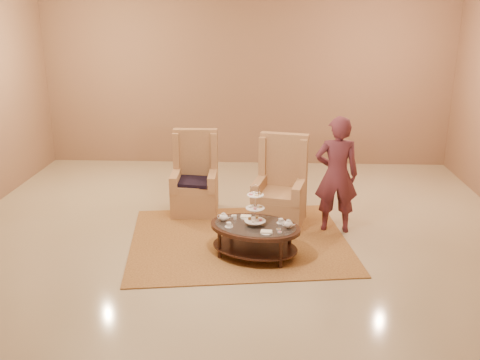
{
  "coord_description": "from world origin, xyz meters",
  "views": [
    {
      "loc": [
        0.36,
        -6.57,
        3.04
      ],
      "look_at": [
        0.05,
        0.2,
        0.85
      ],
      "focal_mm": 40.0,
      "sensor_mm": 36.0,
      "label": 1
    }
  ],
  "objects_px": {
    "person": "(337,175)",
    "armchair_right": "(281,194)",
    "tea_table": "(255,231)",
    "armchair_left": "(195,185)"
  },
  "relations": [
    {
      "from": "tea_table",
      "to": "armchair_right",
      "type": "distance_m",
      "value": 1.23
    },
    {
      "from": "armchair_left",
      "to": "person",
      "type": "bearing_deg",
      "value": -19.81
    },
    {
      "from": "armchair_left",
      "to": "person",
      "type": "xyz_separation_m",
      "value": [
        2.07,
        -0.68,
        0.4
      ]
    },
    {
      "from": "armchair_right",
      "to": "person",
      "type": "height_order",
      "value": "person"
    },
    {
      "from": "person",
      "to": "armchair_right",
      "type": "bearing_deg",
      "value": -18.46
    },
    {
      "from": "tea_table",
      "to": "person",
      "type": "height_order",
      "value": "person"
    },
    {
      "from": "armchair_right",
      "to": "person",
      "type": "xyz_separation_m",
      "value": [
        0.76,
        -0.27,
        0.39
      ]
    },
    {
      "from": "armchair_left",
      "to": "armchair_right",
      "type": "bearing_deg",
      "value": -18.89
    },
    {
      "from": "tea_table",
      "to": "armchair_right",
      "type": "relative_size",
      "value": 1.04
    },
    {
      "from": "armchair_left",
      "to": "armchair_right",
      "type": "height_order",
      "value": "armchair_right"
    }
  ]
}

